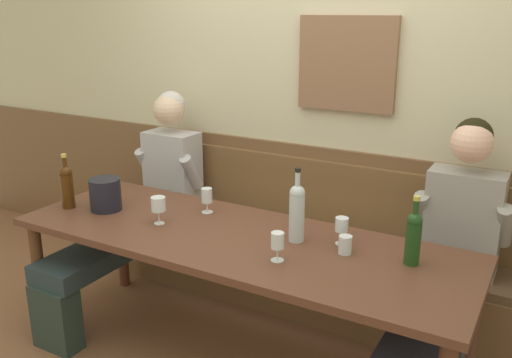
# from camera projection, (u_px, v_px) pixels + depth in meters

# --- Properties ---
(room_wall_back) EXTENTS (6.80, 0.12, 2.80)m
(room_wall_back) POSITION_uv_depth(u_px,v_px,m) (316.00, 85.00, 3.43)
(room_wall_back) COLOR beige
(room_wall_back) RESTS_ON ground
(wood_wainscot_panel) EXTENTS (6.80, 0.03, 1.02)m
(wood_wainscot_panel) POSITION_uv_depth(u_px,v_px,m) (308.00, 220.00, 3.65)
(wood_wainscot_panel) COLOR brown
(wood_wainscot_panel) RESTS_ON ground
(wall_bench) EXTENTS (2.72, 0.42, 0.94)m
(wall_bench) POSITION_uv_depth(u_px,v_px,m) (294.00, 263.00, 3.54)
(wall_bench) COLOR brown
(wall_bench) RESTS_ON ground
(dining_table) EXTENTS (2.42, 0.82, 0.74)m
(dining_table) POSITION_uv_depth(u_px,v_px,m) (236.00, 249.00, 2.84)
(dining_table) COLOR brown
(dining_table) RESTS_ON ground
(person_center_right_seat) EXTENTS (0.47, 1.28, 1.33)m
(person_center_right_seat) POSITION_uv_depth(u_px,v_px,m) (142.00, 200.00, 3.59)
(person_center_right_seat) COLOR #263630
(person_center_right_seat) RESTS_ON ground
(person_center_left_seat) EXTENTS (0.49, 1.28, 1.33)m
(person_center_left_seat) POSITION_uv_depth(u_px,v_px,m) (447.00, 269.00, 2.66)
(person_center_left_seat) COLOR #302438
(person_center_left_seat) RESTS_ON ground
(ice_bucket) EXTENTS (0.18, 0.18, 0.19)m
(ice_bucket) POSITION_uv_depth(u_px,v_px,m) (105.00, 194.00, 3.16)
(ice_bucket) COLOR black
(ice_bucket) RESTS_ON dining_table
(wine_bottle_amber_mid) EXTENTS (0.08, 0.08, 0.38)m
(wine_bottle_amber_mid) POSITION_uv_depth(u_px,v_px,m) (297.00, 211.00, 2.71)
(wine_bottle_amber_mid) COLOR silver
(wine_bottle_amber_mid) RESTS_ON dining_table
(wine_bottle_green_tall) EXTENTS (0.07, 0.07, 0.33)m
(wine_bottle_green_tall) POSITION_uv_depth(u_px,v_px,m) (67.00, 185.00, 3.18)
(wine_bottle_green_tall) COLOR #43240B
(wine_bottle_green_tall) RESTS_ON dining_table
(wine_bottle_clear_water) EXTENTS (0.07, 0.07, 0.33)m
(wine_bottle_clear_water) POSITION_uv_depth(u_px,v_px,m) (413.00, 236.00, 2.47)
(wine_bottle_clear_water) COLOR #1C3E17
(wine_bottle_clear_water) RESTS_ON dining_table
(wine_glass_mid_right) EXTENTS (0.06, 0.06, 0.15)m
(wine_glass_mid_right) POSITION_uv_depth(u_px,v_px,m) (207.00, 197.00, 3.12)
(wine_glass_mid_right) COLOR silver
(wine_glass_mid_right) RESTS_ON dining_table
(wine_glass_center_rear) EXTENTS (0.06, 0.06, 0.14)m
(wine_glass_center_rear) POSITION_uv_depth(u_px,v_px,m) (277.00, 242.00, 2.51)
(wine_glass_center_rear) COLOR silver
(wine_glass_center_rear) RESTS_ON dining_table
(wine_glass_center_front) EXTENTS (0.08, 0.08, 0.15)m
(wine_glass_center_front) POSITION_uv_depth(u_px,v_px,m) (158.00, 205.00, 2.95)
(wine_glass_center_front) COLOR silver
(wine_glass_center_front) RESTS_ON dining_table
(wine_glass_by_bottle) EXTENTS (0.07, 0.07, 0.14)m
(wine_glass_by_bottle) POSITION_uv_depth(u_px,v_px,m) (342.00, 226.00, 2.69)
(wine_glass_by_bottle) COLOR silver
(wine_glass_by_bottle) RESTS_ON dining_table
(water_tumbler_right) EXTENTS (0.07, 0.07, 0.09)m
(water_tumbler_right) POSITION_uv_depth(u_px,v_px,m) (345.00, 245.00, 2.60)
(water_tumbler_right) COLOR silver
(water_tumbler_right) RESTS_ON dining_table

